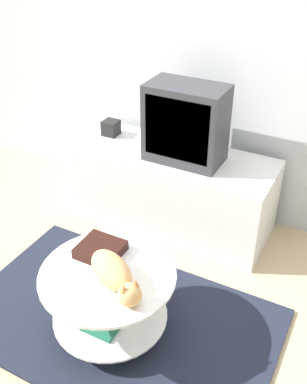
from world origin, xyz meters
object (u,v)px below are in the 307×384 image
Objects in this scene: tv at (186,124)px; dvd_box at (101,249)px; speaker at (111,128)px; cat at (114,274)px.

tv is 2.28× the size of dvd_box.
speaker reaches higher than cat.
speaker is 1.23m from dvd_box.
tv is 4.69× the size of speaker.
dvd_box is 0.49× the size of cat.
speaker is 0.24× the size of cat.
tv is at bearing 126.89° from cat.
speaker is 1.45m from cat.
cat is (0.13, -1.13, -0.33)m from tv.
speaker is at bearing 152.81° from cat.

